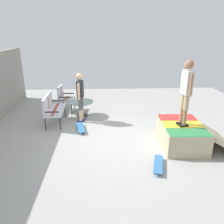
# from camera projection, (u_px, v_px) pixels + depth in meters

# --- Properties ---
(ground_plane) EXTENTS (12.00, 12.00, 0.10)m
(ground_plane) POSITION_uv_depth(u_px,v_px,m) (111.00, 140.00, 6.66)
(ground_plane) COLOR #A8A8A3
(skate_ramp) EXTENTS (1.62, 1.98, 0.62)m
(skate_ramp) POSITION_uv_depth(u_px,v_px,m) (182.00, 134.00, 6.21)
(skate_ramp) COLOR tan
(skate_ramp) RESTS_ON ground_plane
(patio_bench) EXTENTS (1.26, 0.58, 1.02)m
(patio_bench) POSITION_uv_depth(u_px,v_px,m) (52.00, 107.00, 7.51)
(patio_bench) COLOR #2D2823
(patio_bench) RESTS_ON ground_plane
(patio_chair_near_house) EXTENTS (0.68, 0.62, 1.02)m
(patio_chair_near_house) POSITION_uv_depth(u_px,v_px,m) (64.00, 96.00, 8.75)
(patio_chair_near_house) COLOR #2D2823
(patio_chair_near_house) RESTS_ON ground_plane
(patio_table) EXTENTS (0.90, 0.90, 0.57)m
(patio_table) POSITION_uv_depth(u_px,v_px,m) (82.00, 106.00, 8.26)
(patio_table) COLOR #2D2823
(patio_table) RESTS_ON ground_plane
(person_watching) EXTENTS (0.48, 0.28, 1.72)m
(person_watching) POSITION_uv_depth(u_px,v_px,m) (80.00, 94.00, 7.59)
(person_watching) COLOR navy
(person_watching) RESTS_ON ground_plane
(person_skater) EXTENTS (0.48, 0.28, 1.75)m
(person_skater) POSITION_uv_depth(u_px,v_px,m) (186.00, 88.00, 5.67)
(person_skater) COLOR black
(person_skater) RESTS_ON skate_ramp
(skateboard_by_bench) EXTENTS (0.82, 0.35, 0.10)m
(skateboard_by_bench) POSITION_uv_depth(u_px,v_px,m) (81.00, 128.00, 7.18)
(skateboard_by_bench) COLOR #3372B2
(skateboard_by_bench) RESTS_ON ground_plane
(skateboard_spare) EXTENTS (0.82, 0.41, 0.10)m
(skateboard_spare) POSITION_uv_depth(u_px,v_px,m) (158.00, 164.00, 5.22)
(skateboard_spare) COLOR #3372B2
(skateboard_spare) RESTS_ON ground_plane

